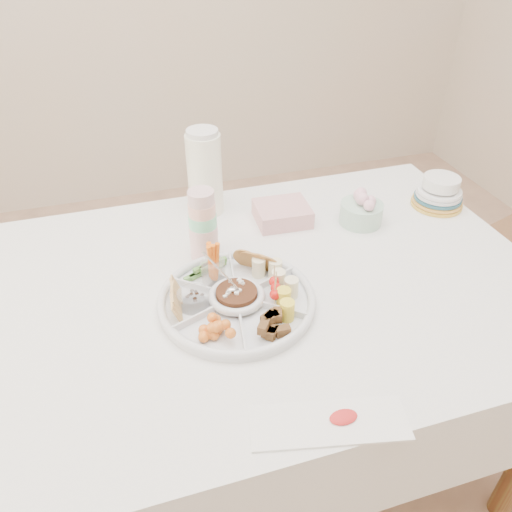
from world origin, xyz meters
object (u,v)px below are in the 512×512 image
object	(u,v)px
thermos	(205,171)
plate_stack	(439,191)
party_tray	(237,298)
dining_table	(258,379)

from	to	relation	value
thermos	plate_stack	size ratio (longest dim) A/B	1.69
party_tray	thermos	world-z (taller)	thermos
dining_table	party_tray	world-z (taller)	party_tray
thermos	plate_stack	world-z (taller)	thermos
dining_table	party_tray	bearing A→B (deg)	-138.68
thermos	plate_stack	bearing A→B (deg)	-14.52
party_tray	plate_stack	size ratio (longest dim) A/B	2.34
dining_table	thermos	size ratio (longest dim) A/B	5.51
dining_table	party_tray	size ratio (longest dim) A/B	4.00
party_tray	thermos	xyz separation A→B (m)	(0.03, 0.47, 0.12)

